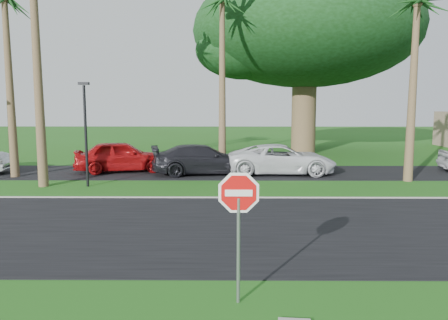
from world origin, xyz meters
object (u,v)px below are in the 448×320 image
Objects in this scene: stop_sign_near at (239,210)px; car_dark at (203,160)px; car_minivan at (282,160)px; car_red at (122,157)px.

stop_sign_near is 0.49× the size of car_dark.
stop_sign_near is 15.23m from car_minivan.
car_red is 0.93× the size of car_dark.
car_dark is at bearing 90.98° from car_minivan.
car_minivan is (2.65, 14.97, -0.99)m from stop_sign_near.
car_red is 8.64m from car_minivan.
car_red is 4.51m from car_dark.
car_red is at bearing 85.69° from car_minivan.
car_dark is (-1.51, 14.92, -1.00)m from stop_sign_near.
car_dark is at bearing 95.77° from stop_sign_near.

